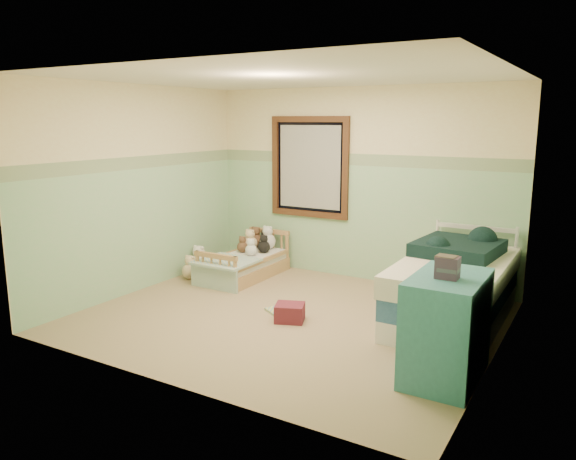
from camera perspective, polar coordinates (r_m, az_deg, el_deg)
The scene contains 30 objects.
floor at distance 5.99m, azimuth -0.03°, elevation -9.09°, with size 4.20×3.60×0.02m, color #877256.
ceiling at distance 5.63m, azimuth -0.03°, elevation 15.70°, with size 4.20×3.60×0.02m, color silver.
wall_back at distance 7.27m, azimuth 7.22°, elevation 4.68°, with size 4.20×0.04×2.50m, color beige.
wall_front at distance 4.25m, azimuth -12.46°, elevation -0.21°, with size 4.20×0.04×2.50m, color beige.
wall_left at distance 6.98m, azimuth -15.09°, elevation 4.10°, with size 0.04×3.60×2.50m, color beige.
wall_right at distance 4.97m, azimuth 21.33°, elevation 0.92°, with size 0.04×3.60×2.50m, color beige.
wainscot_mint at distance 7.33m, azimuth 7.08°, elevation 0.78°, with size 4.20×0.01×1.50m, color #88C38F.
border_strip at distance 7.23m, azimuth 7.24°, elevation 7.23°, with size 4.20×0.01×0.15m, color #416941.
window_frame at distance 7.52m, azimuth 2.21°, elevation 6.51°, with size 1.16×0.06×1.36m, color #412212.
window_blinds at distance 7.53m, azimuth 2.25°, elevation 6.51°, with size 0.92×0.01×1.12m, color #B7B7B1.
toddler_bed_frame at distance 7.47m, azimuth -4.49°, elevation -4.21°, with size 0.65×1.30×0.17m, color #965F37.
toddler_mattress at distance 7.44m, azimuth -4.51°, elevation -3.14°, with size 0.60×1.25×0.12m, color silver.
patchwork_quilt at distance 7.10m, azimuth -6.40°, elevation -3.25°, with size 0.71×0.65×0.03m, color #6A9ED0.
plush_bed_brown at distance 7.88m, azimuth -3.34°, elevation -1.08°, with size 0.20×0.20×0.20m, color brown.
plush_bed_white at distance 7.77m, azimuth -2.12°, elevation -1.17°, with size 0.22×0.22×0.22m, color silver.
plush_bed_tan at distance 7.68m, azimuth -3.94°, elevation -1.42°, with size 0.21×0.21×0.21m, color beige.
plush_bed_dark at distance 7.56m, azimuth -2.50°, elevation -1.75°, with size 0.17×0.17×0.17m, color black.
plush_floor_cream at distance 7.73m, azimuth -9.19°, elevation -3.45°, with size 0.26×0.26×0.26m, color white.
plush_floor_tan at distance 7.46m, azimuth -10.07°, elevation -4.19°, with size 0.22×0.22×0.22m, color beige.
twin_bed_frame at distance 6.08m, azimuth 16.61°, elevation -8.08°, with size 0.96×1.91×0.22m, color silver.
twin_boxspring at distance 6.01m, azimuth 16.73°, elevation -6.10°, with size 0.96×1.91×0.22m, color navy.
twin_mattress at distance 5.95m, azimuth 16.84°, elevation -4.07°, with size 1.00×1.95×0.22m, color #EDE7CC.
teal_blanket at distance 6.20m, azimuth 17.16°, elevation -1.76°, with size 0.81×0.86×0.14m, color black.
dresser at distance 4.70m, azimuth 16.04°, elevation -9.67°, with size 0.54×0.86×0.86m, color teal.
book_stack at distance 4.47m, azimuth 16.16°, elevation -3.75°, with size 0.17×0.14×0.17m, color brown.
red_pillow at distance 5.85m, azimuth 0.19°, elevation -8.53°, with size 0.30×0.26×0.19m, color #A42640.
floor_book at distance 6.14m, azimuth -0.99°, elevation -8.37°, with size 0.28×0.22×0.03m, color yellow.
extra_plush_0 at distance 7.81m, azimuth -2.38°, elevation -1.27°, with size 0.18×0.18×0.18m, color black.
extra_plush_1 at distance 7.61m, azimuth -4.73°, elevation -1.75°, with size 0.15×0.15×0.15m, color brown.
extra_plush_2 at distance 7.41m, azimuth -3.84°, elevation -2.08°, with size 0.16×0.16×0.16m, color silver.
Camera 1 is at (2.86, -4.84, 2.08)m, focal length 34.40 mm.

